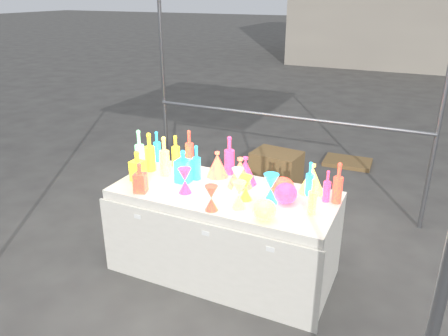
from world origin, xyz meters
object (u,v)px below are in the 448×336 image
at_px(cardboard_box_closed, 276,168).
at_px(lampshade_0, 217,164).
at_px(display_table, 224,232).
at_px(decanter_0, 138,166).
at_px(hourglass_0, 211,198).
at_px(bottle_0, 176,151).

distance_m(cardboard_box_closed, lampshade_0, 1.79).
height_order(display_table, cardboard_box_closed, display_table).
xyz_separation_m(display_table, cardboard_box_closed, (-0.19, 1.93, -0.17)).
xyz_separation_m(cardboard_box_closed, decanter_0, (-0.56, -2.03, 0.67)).
distance_m(display_table, hourglass_0, 0.58).
xyz_separation_m(display_table, bottle_0, (-0.63, 0.32, 0.52)).
relative_size(decanter_0, hourglass_0, 1.36).
height_order(decanter_0, hourglass_0, decanter_0).
distance_m(display_table, bottle_0, 0.88).
relative_size(bottle_0, decanter_0, 1.11).
height_order(display_table, decanter_0, decanter_0).
bearing_deg(lampshade_0, cardboard_box_closed, 108.45).
relative_size(cardboard_box_closed, decanter_0, 2.16).
distance_m(display_table, decanter_0, 0.91).
bearing_deg(lampshade_0, decanter_0, -129.26).
xyz_separation_m(display_table, decanter_0, (-0.75, -0.10, 0.51)).
bearing_deg(bottle_0, cardboard_box_closed, 74.72).
bearing_deg(lampshade_0, display_table, -36.85).
height_order(display_table, lampshade_0, lampshade_0).
height_order(hourglass_0, lampshade_0, lampshade_0).
bearing_deg(lampshade_0, hourglass_0, -49.71).
relative_size(bottle_0, lampshade_0, 1.31).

